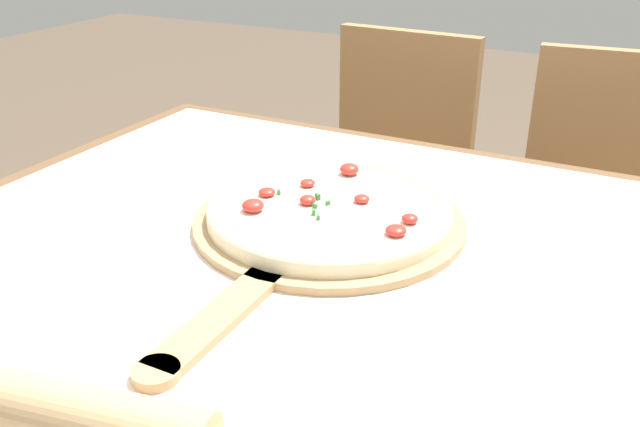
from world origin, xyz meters
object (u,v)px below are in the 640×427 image
Objects in this scene: pizza_peel at (323,226)px; chair_right at (600,218)px; pizza at (329,209)px; chair_left at (388,179)px; rolling_pin at (27,403)px.

pizza_peel is 0.70× the size of chair_right.
chair_left is (-0.20, 0.76, -0.27)m from pizza.
pizza is 0.40× the size of chair_left.
rolling_pin is (-0.06, -0.47, 0.02)m from pizza_peel.
pizza_peel is 1.73× the size of pizza.
pizza is 0.87m from chair_right.
rolling_pin is 0.51× the size of chair_right.
pizza is 0.40× the size of chair_right.
pizza is 0.84m from chair_left.
chair_left is (-0.15, 1.26, -0.28)m from rolling_pin.
chair_right is (0.38, 1.26, -0.28)m from rolling_pin.
chair_right is (0.53, -0.00, 0.00)m from chair_left.
rolling_pin is 1.34m from chair_right.
chair_right is at bearing 67.49° from pizza_peel.
rolling_pin is at bearing -96.51° from pizza.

